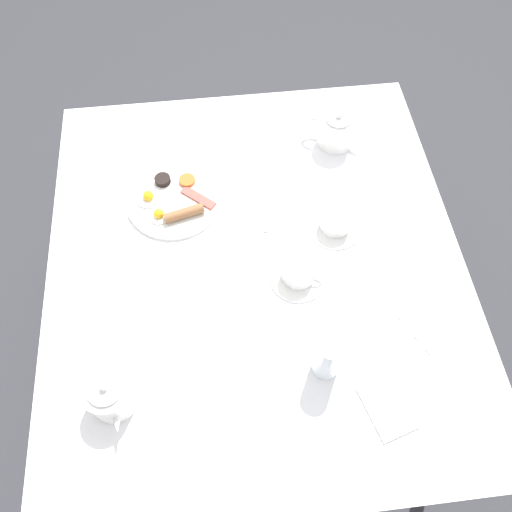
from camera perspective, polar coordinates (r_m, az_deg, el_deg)
ground_plane at (r=1.95m, az=-0.00°, el=-10.79°), size 8.00×8.00×0.00m
table at (r=1.35m, az=-0.00°, el=-1.64°), size 1.08×1.22×0.72m
breakfast_plate at (r=1.41m, az=-9.43°, el=6.32°), size 0.26×0.26×0.04m
teapot_near at (r=1.52m, az=9.11°, el=14.00°), size 0.18×0.10×0.12m
teapot_far at (r=1.16m, az=-16.31°, el=-14.90°), size 0.10×0.19×0.12m
teacup_with_saucer_left at (r=1.26m, az=4.89°, el=-1.88°), size 0.15×0.15×0.06m
teacup_with_saucer_right at (r=1.35m, az=9.10°, el=3.91°), size 0.15×0.15×0.06m
water_glass_tall at (r=1.13m, az=8.30°, el=-11.31°), size 0.06×0.06×0.15m
napkin_folded at (r=1.19m, az=14.74°, el=-16.40°), size 0.12×0.15×0.01m
fork_by_plate at (r=1.27m, az=16.99°, el=-7.56°), size 0.09×0.15×0.00m
knife_by_plate at (r=1.40m, az=1.40°, el=6.10°), size 0.05×0.19×0.00m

